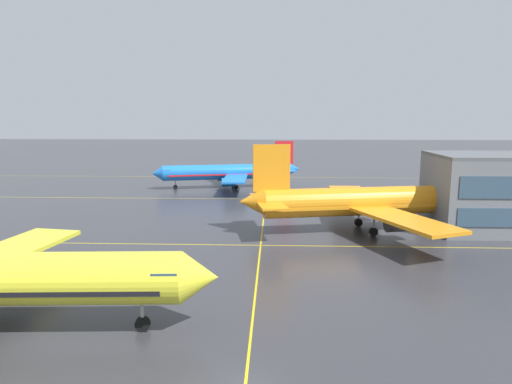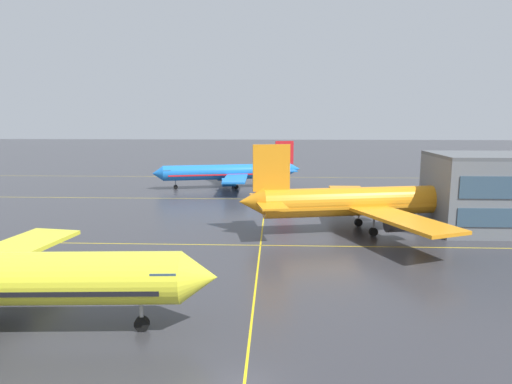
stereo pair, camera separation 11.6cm
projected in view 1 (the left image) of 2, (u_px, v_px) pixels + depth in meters
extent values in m
cone|color=yellow|center=(200.00, 277.00, 35.09)|extent=(3.04, 4.18, 4.02)
cube|color=yellow|center=(7.00, 252.00, 43.89)|extent=(7.97, 16.86, 0.43)
cylinder|color=black|center=(3.00, 278.00, 40.63)|extent=(3.80, 2.48, 2.27)
cube|color=#385166|center=(168.00, 270.00, 34.94)|extent=(2.17, 3.89, 0.76)
cylinder|color=#99999E|center=(142.00, 310.00, 35.45)|extent=(0.30, 0.30, 1.78)
cylinder|color=black|center=(143.00, 324.00, 35.64)|extent=(1.22, 0.56, 1.19)
cylinder|color=orange|center=(381.00, 201.00, 66.41)|extent=(35.27, 10.92, 4.17)
cone|color=orange|center=(497.00, 197.00, 69.29)|extent=(3.59, 4.56, 4.09)
cone|color=orange|center=(251.00, 202.00, 63.40)|extent=(4.22, 4.57, 3.96)
cube|color=orange|center=(272.00, 168.00, 63.04)|extent=(5.25, 1.41, 6.59)
cube|color=orange|center=(272.00, 206.00, 60.54)|extent=(4.56, 6.28, 0.26)
cube|color=orange|center=(264.00, 197.00, 66.96)|extent=(4.56, 6.28, 0.26)
cube|color=orange|center=(404.00, 219.00, 57.26)|extent=(11.74, 17.38, 0.44)
cube|color=orange|center=(351.00, 195.00, 75.44)|extent=(5.93, 16.54, 0.44)
cylinder|color=#333338|center=(399.00, 223.00, 61.23)|extent=(4.11, 2.99, 2.31)
cylinder|color=#333338|center=(366.00, 207.00, 72.35)|extent=(4.11, 2.99, 2.31)
cube|color=#385166|center=(483.00, 194.00, 68.80)|extent=(2.68, 4.15, 0.77)
cube|color=orange|center=(381.00, 204.00, 66.49)|extent=(32.52, 10.42, 0.40)
cylinder|color=#99999E|center=(468.00, 215.00, 69.02)|extent=(0.31, 0.31, 1.81)
cylinder|color=black|center=(467.00, 223.00, 69.22)|extent=(1.28, 0.72, 1.21)
cylinder|color=#99999E|center=(374.00, 223.00, 63.74)|extent=(0.31, 0.31, 1.81)
cylinder|color=black|center=(373.00, 232.00, 63.94)|extent=(1.28, 0.72, 1.21)
cylinder|color=#99999E|center=(359.00, 215.00, 69.30)|extent=(0.31, 0.31, 1.81)
cylinder|color=black|center=(358.00, 222.00, 69.50)|extent=(1.28, 0.72, 1.21)
cylinder|color=blue|center=(227.00, 172.00, 106.22)|extent=(29.71, 10.09, 3.52)
cone|color=blue|center=(157.00, 173.00, 103.30)|extent=(3.12, 3.91, 3.45)
cone|color=blue|center=(294.00, 169.00, 109.12)|extent=(3.64, 3.93, 3.35)
cube|color=red|center=(284.00, 153.00, 108.02)|extent=(4.41, 1.32, 5.56)
cube|color=blue|center=(283.00, 168.00, 111.46)|extent=(3.97, 5.37, 0.22)
cube|color=blue|center=(289.00, 170.00, 106.07)|extent=(3.97, 5.37, 0.22)
cube|color=blue|center=(227.00, 170.00, 114.12)|extent=(10.24, 14.65, 0.37)
cube|color=blue|center=(235.00, 179.00, 98.84)|extent=(5.06, 13.99, 0.37)
cylinder|color=blue|center=(224.00, 177.00, 111.15)|extent=(3.51, 2.61, 1.95)
cylinder|color=blue|center=(229.00, 182.00, 101.80)|extent=(3.51, 2.61, 1.95)
cube|color=#385166|center=(167.00, 171.00, 103.61)|extent=(2.35, 3.53, 0.65)
cube|color=red|center=(227.00, 174.00, 106.29)|extent=(27.41, 9.60, 0.33)
cylinder|color=#99999E|center=(175.00, 183.00, 104.41)|extent=(0.26, 0.26, 1.53)
cylinder|color=black|center=(175.00, 187.00, 104.58)|extent=(1.09, 0.64, 1.02)
cylinder|color=#99999E|center=(233.00, 180.00, 109.27)|extent=(0.26, 0.26, 1.53)
cylinder|color=black|center=(233.00, 184.00, 109.44)|extent=(1.09, 0.64, 1.02)
cylinder|color=#99999E|center=(236.00, 183.00, 104.60)|extent=(0.26, 0.26, 1.53)
cylinder|color=black|center=(236.00, 187.00, 104.77)|extent=(1.09, 0.64, 1.02)
cube|color=yellow|center=(261.00, 245.00, 59.36)|extent=(158.21, 0.20, 0.01)
cube|color=yellow|center=(266.00, 199.00, 92.36)|extent=(158.21, 0.20, 0.01)
cube|color=yellow|center=(268.00, 177.00, 125.37)|extent=(158.21, 0.20, 0.01)
cube|color=yellow|center=(264.00, 217.00, 75.86)|extent=(0.20, 147.42, 0.01)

